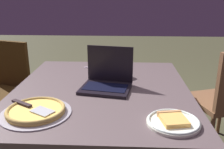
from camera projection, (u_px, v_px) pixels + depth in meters
dining_table at (102, 97)px, 1.60m from camera, size 1.23×1.09×0.70m
laptop at (107, 80)px, 1.58m from camera, size 0.29×0.34×0.25m
pizza_plate at (173, 121)px, 1.16m from camera, size 0.25×0.25×0.04m
pizza_tray at (36, 111)px, 1.26m from camera, size 0.35×0.35×0.03m
table_knife at (102, 66)px, 2.05m from camera, size 0.09×0.23×0.01m
drink_cup at (121, 70)px, 1.80m from camera, size 0.08×0.08×0.09m
chair_far at (0, 85)px, 2.23m from camera, size 0.57×0.57×0.87m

